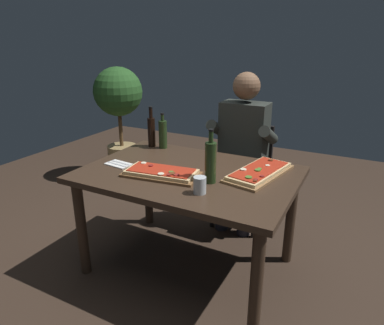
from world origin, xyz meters
name	(u,v)px	position (x,y,z in m)	size (l,w,h in m)	color
ground_plane	(189,265)	(0.00, 0.00, 0.00)	(6.40, 6.40, 0.00)	#38281E
dining_table	(189,185)	(0.00, 0.00, 0.64)	(1.40, 0.96, 0.74)	#3D2B1E
pizza_rectangular_front	(161,173)	(-0.12, -0.14, 0.76)	(0.52, 0.30, 0.05)	brown
pizza_rectangular_left	(259,172)	(0.43, 0.17, 0.76)	(0.35, 0.58, 0.05)	olive
wine_bottle_dark	(211,162)	(0.20, -0.09, 0.88)	(0.07, 0.07, 0.34)	#233819
oil_bottle_amber	(163,134)	(-0.43, 0.38, 0.86)	(0.07, 0.07, 0.29)	#233819
vinegar_bottle_green	(151,131)	(-0.54, 0.38, 0.87)	(0.06, 0.06, 0.33)	black
tumbler_near_camera	(200,186)	(0.22, -0.27, 0.78)	(0.07, 0.07, 0.10)	silver
napkin_cutlery_set	(119,164)	(-0.50, -0.11, 0.74)	(0.19, 0.13, 0.01)	white
diner_chair	(245,169)	(0.11, 0.86, 0.49)	(0.44, 0.44, 0.87)	black
seated_diner	(242,145)	(0.11, 0.74, 0.74)	(0.53, 0.41, 1.33)	#23232D
potted_plant_corner	(119,106)	(-1.57, 1.23, 0.84)	(0.55, 0.55, 1.28)	tan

